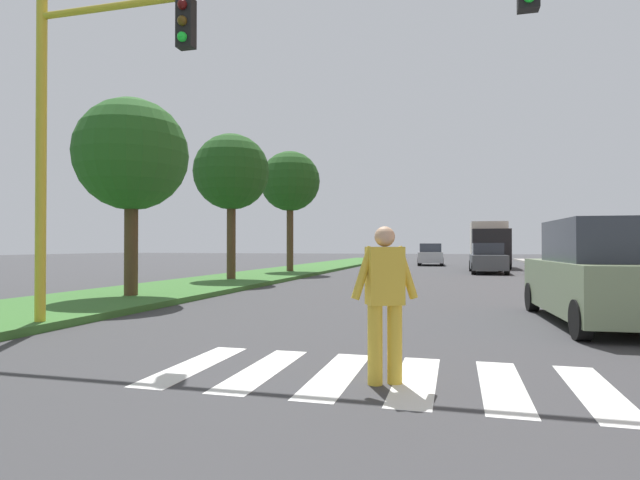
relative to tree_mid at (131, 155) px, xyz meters
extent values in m
plane|color=#38383A|center=(7.61, 15.21, -3.93)|extent=(140.00, 140.00, 0.00)
cube|color=silver|center=(5.36, -6.33, -3.93)|extent=(0.45, 2.20, 0.01)
cube|color=silver|center=(6.26, -6.33, -3.93)|extent=(0.45, 2.20, 0.01)
cube|color=silver|center=(7.16, -6.33, -3.93)|extent=(0.45, 2.20, 0.01)
cube|color=silver|center=(8.06, -6.33, -3.93)|extent=(0.45, 2.20, 0.01)
cube|color=silver|center=(8.96, -6.33, -3.93)|extent=(0.45, 2.20, 0.01)
cube|color=silver|center=(9.86, -6.33, -3.93)|extent=(0.45, 2.20, 0.01)
cube|color=#386B2D|center=(-0.37, 13.21, -3.86)|extent=(4.16, 64.00, 0.15)
cylinder|color=#4C3823|center=(0.00, 0.00, -2.33)|extent=(0.36, 0.36, 2.91)
sphere|color=#23561E|center=(0.00, 0.00, 0.03)|extent=(3.03, 3.03, 3.03)
cylinder|color=#4C3823|center=(-0.39, 7.22, -2.06)|extent=(0.36, 0.36, 3.44)
sphere|color=#1E4C19|center=(-0.39, 7.22, 0.58)|extent=(3.09, 3.09, 3.09)
cylinder|color=#4C3823|center=(-0.05, 13.88, -1.87)|extent=(0.36, 0.36, 3.83)
sphere|color=#1E4C19|center=(-0.05, 13.88, 1.00)|extent=(3.18, 3.18, 3.18)
cube|color=#9E9991|center=(15.81, 13.21, -3.86)|extent=(3.00, 64.00, 0.15)
cylinder|color=gold|center=(1.41, -4.62, -0.78)|extent=(0.18, 0.18, 6.00)
cube|color=black|center=(4.25, -4.62, 1.17)|extent=(0.28, 0.20, 0.80)
sphere|color=#4C0C0C|center=(4.25, -4.74, 1.43)|extent=(0.16, 0.16, 0.16)
sphere|color=#4C380F|center=(4.25, -4.74, 1.17)|extent=(0.16, 0.16, 0.16)
sphere|color=#19D833|center=(4.25, -4.74, 0.91)|extent=(0.16, 0.16, 0.16)
cylinder|color=gold|center=(7.86, -6.54, -3.51)|extent=(0.21, 0.21, 0.85)
cylinder|color=gold|center=(7.66, -6.63, -3.51)|extent=(0.21, 0.21, 0.85)
cube|color=gold|center=(7.76, -6.59, -2.77)|extent=(0.45, 0.38, 0.62)
cylinder|color=gold|center=(7.97, -6.48, -2.74)|extent=(0.28, 0.20, 0.58)
cylinder|color=gold|center=(7.54, -6.69, -2.74)|extent=(0.28, 0.20, 0.58)
sphere|color=tan|center=(7.76, -6.59, -2.35)|extent=(0.29, 0.29, 0.22)
cube|color=gray|center=(11.14, -1.38, -3.23)|extent=(2.16, 4.70, 0.96)
cube|color=#2D333D|center=(11.16, -1.61, -2.36)|extent=(1.82, 2.62, 0.79)
cylinder|color=black|center=(10.17, 0.41, -3.61)|extent=(0.26, 0.65, 0.64)
cylinder|color=black|center=(11.90, 0.52, -3.61)|extent=(0.26, 0.65, 0.64)
cylinder|color=black|center=(10.38, -3.28, -3.61)|extent=(0.26, 0.65, 0.64)
cube|color=#474C51|center=(10.16, 17.34, -3.32)|extent=(1.81, 4.59, 0.78)
cube|color=#2D333D|center=(10.16, 17.56, -2.61)|extent=(1.58, 2.07, 0.64)
cylinder|color=black|center=(10.99, 15.50, -3.61)|extent=(0.22, 0.64, 0.64)
cylinder|color=black|center=(9.36, 15.49, -3.61)|extent=(0.22, 0.64, 0.64)
cylinder|color=black|center=(10.96, 19.18, -3.61)|extent=(0.22, 0.64, 0.64)
cylinder|color=black|center=(9.34, 19.17, -3.61)|extent=(0.22, 0.64, 0.64)
cube|color=#B7B7BC|center=(6.59, 28.29, -3.31)|extent=(1.99, 4.58, 0.79)
cube|color=#2D333D|center=(6.60, 28.07, -2.59)|extent=(1.67, 2.09, 0.65)
cylinder|color=black|center=(5.70, 30.06, -3.61)|extent=(0.25, 0.65, 0.64)
cylinder|color=black|center=(7.34, 30.13, -3.61)|extent=(0.25, 0.65, 0.64)
cylinder|color=black|center=(5.85, 26.46, -3.61)|extent=(0.25, 0.65, 0.64)
cylinder|color=black|center=(7.49, 26.53, -3.61)|extent=(0.25, 0.65, 0.64)
cube|color=black|center=(10.63, 22.03, -2.48)|extent=(2.30, 2.00, 2.20)
cube|color=beige|center=(10.63, 25.13, -2.18)|extent=(2.30, 4.20, 2.70)
cylinder|color=black|center=(11.68, 22.03, -3.48)|extent=(0.30, 0.90, 0.90)
cylinder|color=black|center=(9.58, 22.03, -3.48)|extent=(0.30, 0.90, 0.90)
cylinder|color=black|center=(11.68, 26.18, -3.48)|extent=(0.30, 0.90, 0.90)
cylinder|color=black|center=(9.58, 26.18, -3.48)|extent=(0.30, 0.90, 0.90)
camera|label=1|loc=(8.50, -12.09, -2.45)|focal=28.83mm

